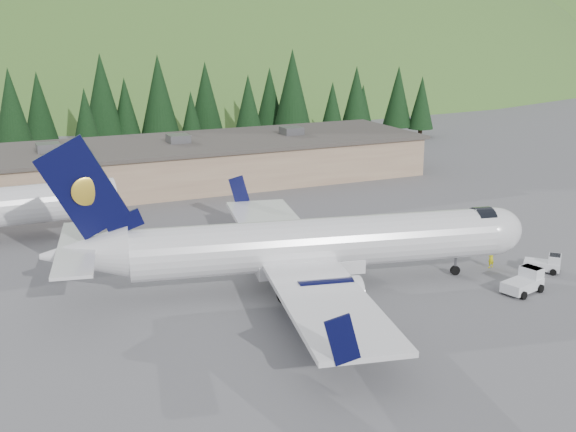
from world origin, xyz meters
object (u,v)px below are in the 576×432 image
(baggage_tug_a, at_px, (525,282))
(terminal_building, at_px, (138,166))
(airliner, at_px, (307,246))
(baggage_tug_b, at_px, (546,264))
(ramp_worker, at_px, (491,258))

(baggage_tug_a, relative_size, terminal_building, 0.05)
(airliner, xyz_separation_m, baggage_tug_b, (18.94, -4.77, -2.59))
(baggage_tug_a, distance_m, ramp_worker, 5.42)
(ramp_worker, bearing_deg, terminal_building, -73.35)
(baggage_tug_b, bearing_deg, ramp_worker, -169.71)
(baggage_tug_a, distance_m, terminal_building, 48.88)
(baggage_tug_a, bearing_deg, terminal_building, 97.04)
(terminal_building, bearing_deg, airliner, -84.02)
(airliner, height_order, ramp_worker, airliner)
(baggage_tug_a, bearing_deg, airliner, 137.37)
(baggage_tug_b, xyz_separation_m, terminal_building, (-22.90, 42.55, 1.97))
(baggage_tug_b, distance_m, ramp_worker, 4.24)
(baggage_tug_b, height_order, terminal_building, terminal_building)
(baggage_tug_b, bearing_deg, terminal_building, 165.31)
(baggage_tug_b, bearing_deg, airliner, -147.12)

